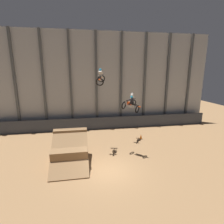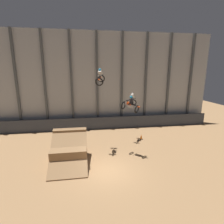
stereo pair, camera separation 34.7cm
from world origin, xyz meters
name	(u,v)px [view 2 (the right image)]	position (x,y,z in m)	size (l,w,h in m)	color
ground_plane	(109,171)	(0.00, 0.00, 0.00)	(60.00, 60.00, 0.00)	#9E754C
arena_back_wall	(97,81)	(0.00, 11.53, 6.40)	(32.00, 0.40, 12.81)	#ADB2B7
lower_barrier	(99,123)	(0.00, 10.44, 0.83)	(31.36, 0.20, 1.66)	#383D47
dirt_ramp	(70,151)	(-3.15, 2.19, 0.94)	(3.00, 4.23, 2.73)	#966F48
rider_bike_left_air	(100,78)	(-0.22, 4.17, 7.15)	(1.06, 1.87, 1.57)	black
rider_bike_center_air	(130,105)	(2.37, 2.75, 4.78)	(1.66, 1.63, 1.54)	black
rider_bike_right_air	(132,100)	(3.45, 6.22, 4.58)	(1.45, 1.76, 1.56)	black
traffic_cone_near_ramp	(141,137)	(4.63, 6.07, 0.28)	(0.36, 0.36, 0.58)	black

